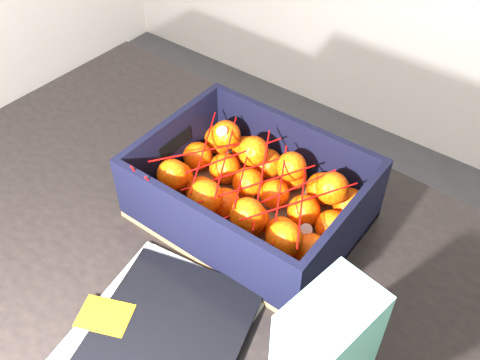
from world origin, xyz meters
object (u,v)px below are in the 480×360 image
Objects in this scene: table at (197,296)px; magazine_stack at (155,341)px; retail_carton at (326,347)px; produce_crate at (251,199)px.

magazine_stack reaches higher than table.
magazine_stack is at bearing -146.93° from retail_carton.
retail_carton reaches higher than produce_crate.
produce_crate is at bearing 83.34° from table.
magazine_stack is 0.28m from produce_crate.
table is at bearing -96.66° from produce_crate.
magazine_stack is 0.91× the size of produce_crate.
produce_crate is 0.32m from retail_carton.
table is at bearing 109.88° from magazine_stack.
retail_carton is (0.25, -0.19, 0.05)m from produce_crate.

